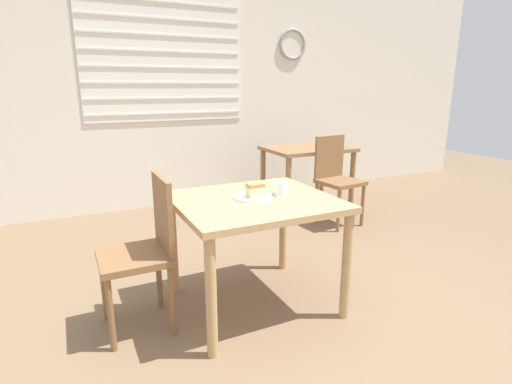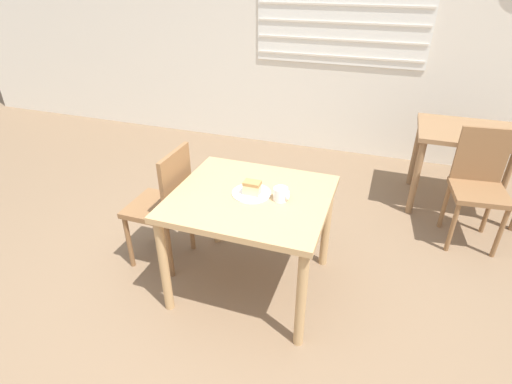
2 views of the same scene
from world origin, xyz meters
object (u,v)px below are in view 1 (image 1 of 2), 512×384
Objects in this scene: cake_slice at (255,190)px; chair_near_window at (145,247)px; dining_table_near at (254,214)px; dining_table_far at (307,158)px; plate at (253,197)px; coffee_mug at (281,189)px; chair_far_corner at (336,176)px.

chair_near_window is at bearing 175.23° from cake_slice.
dining_table_far is (1.48, 1.66, -0.01)m from dining_table_near.
coffee_mug reaches higher than plate.
cake_slice is 0.19m from coffee_mug.
chair_near_window is at bearing -160.02° from chair_far_corner.
cake_slice is at bearing -47.36° from plate.
coffee_mug reaches higher than dining_table_far.
chair_near_window is 2.41m from chair_far_corner.
chair_near_window is (-2.16, -1.60, -0.11)m from dining_table_far.
plate is 0.05m from cake_slice.
coffee_mug is at bearing 0.26° from cake_slice.
cake_slice reaches higher than plate.
plate is at bearing -149.41° from chair_far_corner.
plate is at bearing -131.91° from dining_table_far.
cake_slice is at bearing -179.74° from coffee_mug.
cake_slice is 1.09× the size of coffee_mug.
dining_table_far is 3.87× the size of plate.
cake_slice is (0.01, 0.00, 0.16)m from dining_table_near.
chair_far_corner is at bearing 36.71° from plate.
coffee_mug is at bearing 86.30° from chair_near_window.
plate is 2.33× the size of cake_slice.
dining_table_near is at bearing -131.67° from dining_table_far.
coffee_mug reaches higher than dining_table_near.
dining_table_far is 0.55m from chair_far_corner.
coffee_mug is (-1.29, -1.12, 0.27)m from chair_far_corner.
chair_far_corner is 1.87m from cake_slice.
plate is at bearing 177.40° from coffee_mug.
chair_near_window is at bearing -143.46° from dining_table_far.
coffee_mug is (0.87, -0.06, 0.27)m from chair_near_window.
dining_table_near is 1.06× the size of chair_far_corner.
plate reaches higher than dining_table_near.
chair_far_corner is 1.73m from coffee_mug.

